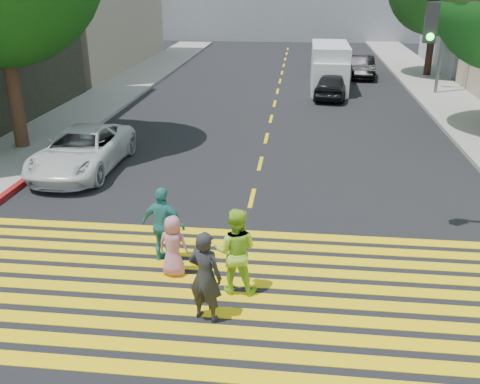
% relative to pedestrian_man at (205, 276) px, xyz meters
% --- Properties ---
extents(ground, '(120.00, 120.00, 0.00)m').
position_rel_pedestrian_man_xyz_m(ground, '(0.31, -0.27, -0.87)').
color(ground, black).
extents(sidewalk_left, '(3.00, 40.00, 0.15)m').
position_rel_pedestrian_man_xyz_m(sidewalk_left, '(-8.19, 21.73, -0.80)').
color(sidewalk_left, gray).
rests_on(sidewalk_left, ground).
extents(sidewalk_right, '(3.00, 60.00, 0.15)m').
position_rel_pedestrian_man_xyz_m(sidewalk_right, '(8.81, 14.73, -0.80)').
color(sidewalk_right, gray).
rests_on(sidewalk_right, ground).
extents(curb_red, '(0.20, 8.00, 0.16)m').
position_rel_pedestrian_man_xyz_m(curb_red, '(-6.59, 5.73, -0.79)').
color(curb_red, maroon).
rests_on(curb_red, ground).
extents(crosswalk, '(13.40, 5.30, 0.01)m').
position_rel_pedestrian_man_xyz_m(crosswalk, '(0.31, 1.01, -0.87)').
color(crosswalk, yellow).
rests_on(crosswalk, ground).
extents(lane_line, '(0.12, 34.40, 0.01)m').
position_rel_pedestrian_man_xyz_m(lane_line, '(0.31, 22.23, -0.87)').
color(lane_line, yellow).
rests_on(lane_line, ground).
extents(pedestrian_man, '(0.73, 0.59, 1.75)m').
position_rel_pedestrian_man_xyz_m(pedestrian_man, '(0.00, 0.00, 0.00)').
color(pedestrian_man, '#252526').
rests_on(pedestrian_man, ground).
extents(pedestrian_woman, '(0.89, 0.70, 1.77)m').
position_rel_pedestrian_man_xyz_m(pedestrian_woman, '(0.42, 0.97, 0.01)').
color(pedestrian_woman, '#A4E131').
rests_on(pedestrian_woman, ground).
extents(pedestrian_child, '(0.70, 0.52, 1.32)m').
position_rel_pedestrian_man_xyz_m(pedestrian_child, '(-0.93, 1.46, -0.21)').
color(pedestrian_child, '#C06D88').
rests_on(pedestrian_child, ground).
extents(pedestrian_extra, '(1.07, 0.65, 1.70)m').
position_rel_pedestrian_man_xyz_m(pedestrian_extra, '(-1.26, 2.02, -0.02)').
color(pedestrian_extra, teal).
rests_on(pedestrian_extra, ground).
extents(white_sedan, '(2.26, 4.84, 1.34)m').
position_rel_pedestrian_man_xyz_m(white_sedan, '(-5.27, 7.45, -0.20)').
color(white_sedan, silver).
rests_on(white_sedan, ground).
extents(dark_car_near, '(2.09, 4.05, 1.32)m').
position_rel_pedestrian_man_xyz_m(dark_car_near, '(3.11, 19.36, -0.22)').
color(dark_car_near, black).
rests_on(dark_car_near, ground).
extents(silver_car, '(2.57, 5.15, 1.44)m').
position_rel_pedestrian_man_xyz_m(silver_car, '(3.58, 31.30, -0.16)').
color(silver_car, '#A4A4A4').
rests_on(silver_car, ground).
extents(dark_car_parked, '(1.55, 3.97, 1.29)m').
position_rel_pedestrian_man_xyz_m(dark_car_parked, '(5.21, 25.56, -0.23)').
color(dark_car_parked, black).
rests_on(dark_car_parked, ground).
extents(white_van, '(1.94, 5.09, 2.40)m').
position_rel_pedestrian_man_xyz_m(white_van, '(3.05, 21.53, 0.26)').
color(white_van, silver).
rests_on(white_van, ground).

